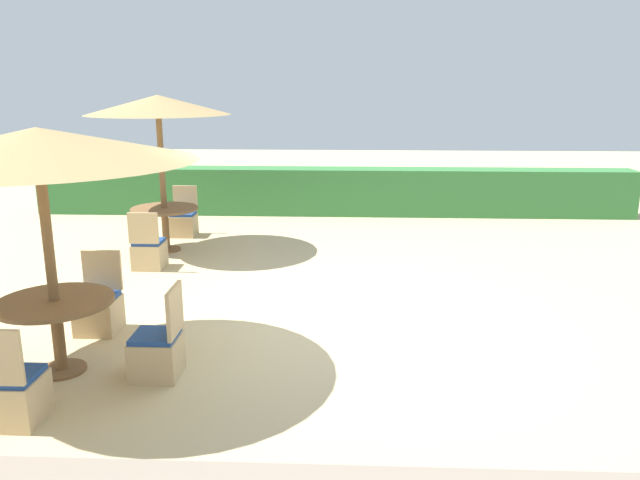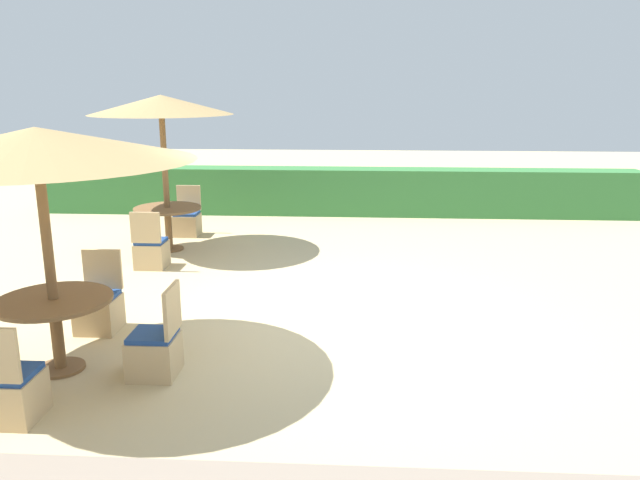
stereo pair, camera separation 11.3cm
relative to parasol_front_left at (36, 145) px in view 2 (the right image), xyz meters
The scene contains 11 objects.
ground_plane 3.66m from the parasol_front_left, 28.42° to the left, with size 40.00×40.00×0.00m, color #C6B284.
hedge_row 8.48m from the parasol_front_left, 72.26° to the left, with size 13.00×0.70×1.01m, color #387A3D.
parasol_front_left is the anchor object (origin of this frame).
round_table_front_left 1.66m from the parasol_front_left, ahead, with size 1.14×1.14×0.76m.
patio_chair_front_left_east 2.25m from the parasol_front_left, ahead, with size 0.46×0.46×0.93m.
patio_chair_front_left_south 2.23m from the parasol_front_left, 87.36° to the right, with size 0.46×0.46×0.93m.
patio_chair_front_left_north 2.27m from the parasol_front_left, 90.76° to the left, with size 0.46×0.46×0.93m.
parasol_back_left 4.69m from the parasol_front_left, 93.27° to the left, with size 2.39×2.39×2.64m.
round_table_back_left 4.98m from the parasol_front_left, 93.27° to the left, with size 1.14×1.14×0.75m.
patio_chair_back_left_south 4.12m from the parasol_front_left, 93.57° to the left, with size 0.46×0.46×0.93m.
patio_chair_back_left_north 6.10m from the parasol_front_left, 92.34° to the left, with size 0.46×0.46×0.93m.
Camera 2 is at (0.46, -7.03, 2.84)m, focal length 35.00 mm.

